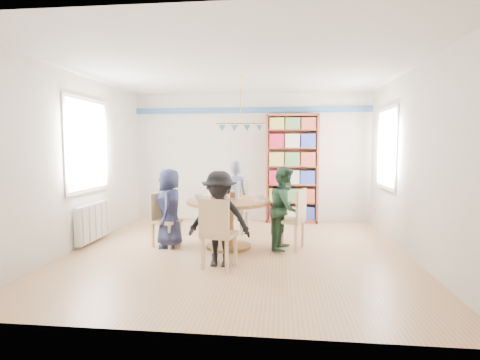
# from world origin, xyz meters

# --- Properties ---
(ground) EXTENTS (5.00, 5.00, 0.00)m
(ground) POSITION_xyz_m (0.00, 0.00, 0.00)
(ground) COLOR tan
(room_shell) EXTENTS (5.00, 5.00, 5.00)m
(room_shell) POSITION_xyz_m (-0.26, 0.87, 1.65)
(room_shell) COLOR white
(room_shell) RESTS_ON ground
(radiator) EXTENTS (0.12, 1.00, 0.60)m
(radiator) POSITION_xyz_m (-2.42, 0.30, 0.35)
(radiator) COLOR silver
(radiator) RESTS_ON ground
(dining_table) EXTENTS (1.30, 1.30, 0.75)m
(dining_table) POSITION_xyz_m (-0.16, 0.23, 0.56)
(dining_table) COLOR brown
(dining_table) RESTS_ON ground
(chair_left) EXTENTS (0.46, 0.46, 0.85)m
(chair_left) POSITION_xyz_m (-1.22, 0.22, 0.47)
(chair_left) COLOR tan
(chair_left) RESTS_ON ground
(chair_right) EXTENTS (0.53, 0.53, 0.94)m
(chair_right) POSITION_xyz_m (0.85, 0.24, 0.51)
(chair_right) COLOR tan
(chair_right) RESTS_ON ground
(chair_far) EXTENTS (0.48, 0.48, 0.96)m
(chair_far) POSITION_xyz_m (-0.16, 1.31, 0.53)
(chair_far) COLOR tan
(chair_far) RESTS_ON ground
(chair_near) EXTENTS (0.49, 0.49, 0.92)m
(chair_near) POSITION_xyz_m (-0.16, -0.81, 0.51)
(chair_near) COLOR tan
(chair_near) RESTS_ON ground
(person_left) EXTENTS (0.49, 0.66, 1.24)m
(person_left) POSITION_xyz_m (-1.10, 0.18, 0.62)
(person_left) COLOR #181C36
(person_left) RESTS_ON ground
(person_right) EXTENTS (0.60, 0.71, 1.27)m
(person_right) POSITION_xyz_m (0.71, 0.24, 0.64)
(person_right) COLOR #1B3723
(person_right) RESTS_ON ground
(person_far) EXTENTS (0.52, 0.38, 1.33)m
(person_far) POSITION_xyz_m (-0.17, 1.13, 0.66)
(person_far) COLOR gray
(person_far) RESTS_ON ground
(person_near) EXTENTS (0.82, 0.48, 1.26)m
(person_near) POSITION_xyz_m (-0.16, -0.68, 0.63)
(person_near) COLOR black
(person_near) RESTS_ON ground
(bookshelf) EXTENTS (1.07, 0.32, 2.24)m
(bookshelf) POSITION_xyz_m (0.87, 2.34, 1.10)
(bookshelf) COLOR maroon
(bookshelf) RESTS_ON ground
(tableware) EXTENTS (1.16, 1.16, 0.30)m
(tableware) POSITION_xyz_m (-0.18, 0.26, 0.82)
(tableware) COLOR white
(tableware) RESTS_ON dining_table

